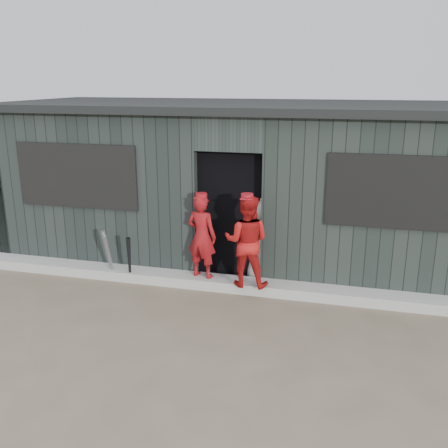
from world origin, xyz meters
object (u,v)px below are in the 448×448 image
(bat_right, at_px, (129,260))
(bat_mid, at_px, (108,254))
(bat_left, at_px, (110,257))
(player_grey_back, at_px, (263,241))
(player_red_right, at_px, (247,241))
(player_red_left, at_px, (202,236))
(dugout, at_px, (248,181))

(bat_right, bearing_deg, bat_mid, 170.35)
(bat_left, xyz_separation_m, player_grey_back, (2.29, 0.52, 0.28))
(bat_right, relative_size, player_red_right, 0.57)
(player_red_right, distance_m, player_grey_back, 0.57)
(player_red_left, bearing_deg, player_grey_back, -143.29)
(bat_left, bearing_deg, player_red_left, 5.49)
(player_red_left, relative_size, dugout, 0.15)
(bat_mid, bearing_deg, player_red_left, 4.04)
(player_red_left, xyz_separation_m, dugout, (0.35, 1.67, 0.51))
(dugout, bearing_deg, player_red_right, -78.89)
(player_red_right, bearing_deg, dugout, -80.57)
(player_red_right, bearing_deg, player_red_left, -13.95)
(bat_mid, xyz_separation_m, player_red_left, (1.48, 0.10, 0.37))
(bat_right, distance_m, player_red_right, 1.85)
(player_red_left, relative_size, player_grey_back, 0.96)
(player_red_left, height_order, player_red_right, player_red_right)
(player_red_right, relative_size, player_grey_back, 1.01)
(bat_left, xyz_separation_m, player_red_right, (2.14, -0.01, 0.44))
(bat_left, bearing_deg, bat_right, -5.20)
(bat_mid, relative_size, player_red_left, 0.65)
(player_red_left, xyz_separation_m, player_red_right, (0.70, -0.15, 0.03))
(player_red_right, bearing_deg, player_grey_back, -107.09)
(bat_mid, height_order, player_grey_back, player_grey_back)
(dugout, bearing_deg, player_red_left, -101.74)
(player_red_right, bearing_deg, bat_right, -1.15)
(bat_right, height_order, player_grey_back, player_grey_back)
(bat_right, relative_size, player_grey_back, 0.58)
(dugout, bearing_deg, bat_right, -128.19)
(bat_right, bearing_deg, player_grey_back, 15.75)
(bat_left, xyz_separation_m, player_red_left, (1.44, 0.14, 0.40))
(bat_left, height_order, dugout, dugout)
(bat_right, height_order, dugout, dugout)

